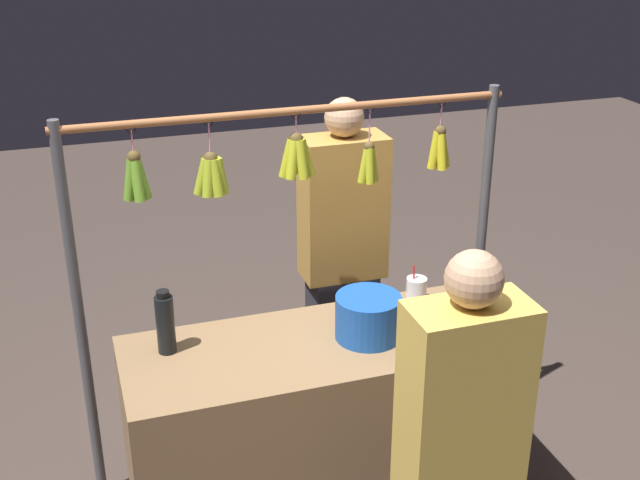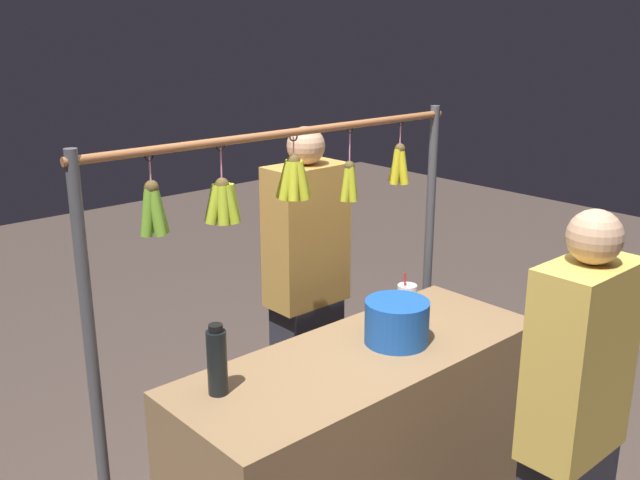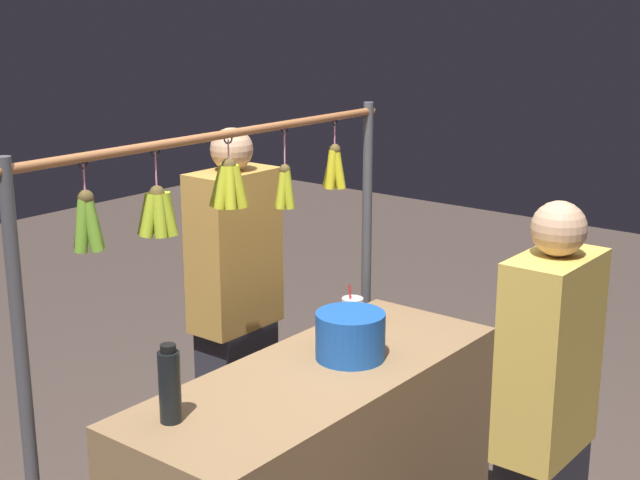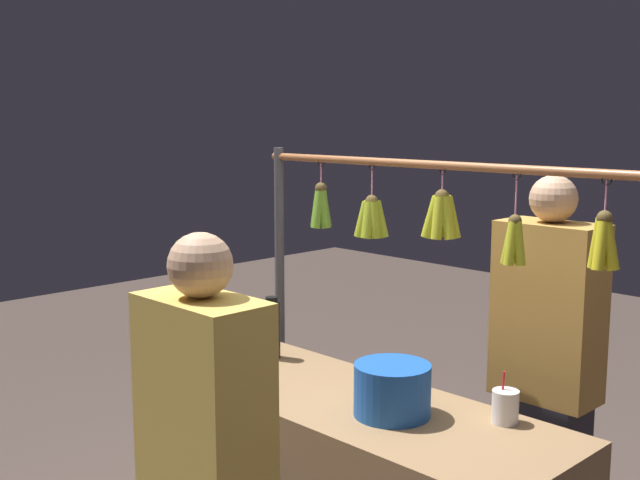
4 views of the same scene
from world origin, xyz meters
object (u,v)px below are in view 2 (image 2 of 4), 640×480
(water_bottle, at_px, (217,361))
(vendor_person, at_px, (307,296))
(drink_cup, at_px, (407,296))
(blue_bucket, at_px, (397,322))
(customer_person, at_px, (571,442))

(water_bottle, xyz_separation_m, vendor_person, (-0.92, -0.59, -0.18))
(drink_cup, bearing_deg, vendor_person, -73.99)
(water_bottle, height_order, vendor_person, vendor_person)
(drink_cup, bearing_deg, blue_bucket, 35.05)
(water_bottle, relative_size, drink_cup, 1.52)
(blue_bucket, xyz_separation_m, vendor_person, (-0.15, -0.73, -0.14))
(water_bottle, bearing_deg, vendor_person, -147.12)
(water_bottle, relative_size, blue_bucket, 1.00)
(drink_cup, height_order, vendor_person, vendor_person)
(vendor_person, bearing_deg, water_bottle, 32.88)
(blue_bucket, height_order, customer_person, customer_person)
(water_bottle, xyz_separation_m, blue_bucket, (-0.76, 0.13, -0.03))
(vendor_person, height_order, customer_person, vendor_person)
(drink_cup, bearing_deg, water_bottle, 4.17)
(water_bottle, distance_m, customer_person, 1.21)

